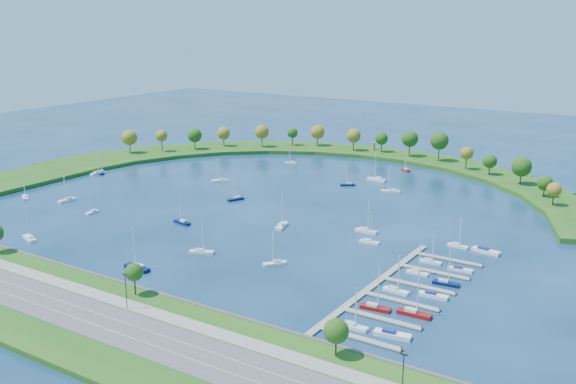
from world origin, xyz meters
The scene contains 38 objects.
ground centered at (0.00, 0.00, 0.00)m, with size 700.00×700.00×0.00m, color #072944.
south_shoreline centered at (0.03, -122.88, 1.00)m, with size 420.00×43.10×11.60m.
breakwater centered at (-46.33, 48.72, 0.99)m, with size 286.74×247.64×2.00m.
breakwater_trees centered at (-13.69, 89.89, 10.84)m, with size 237.93×89.51×16.23m.
harbor_tower centered at (-8.87, 120.78, 4.27)m, with size 2.60×2.60×4.43m.
dock_system centered at (85.30, -61.00, 0.35)m, with size 24.28×82.00×1.60m.
moored_boat_0 centered at (-52.91, -54.60, 0.85)m, with size 2.49×6.62×9.49m.
moored_boat_1 centered at (53.58, -16.40, 0.92)m, with size 8.49×2.45×12.45m.
moored_boat_2 centered at (14.72, 43.14, 0.87)m, with size 6.95×5.71×10.44m.
moored_boat_3 centered at (-104.41, -3.16, 0.89)m, with size 7.43×6.77×11.58m.
moored_boat_4 centered at (-76.29, -48.03, 0.90)m, with size 3.24×8.28×11.86m.
moored_boat_5 centered at (-45.66, -90.03, 0.92)m, with size 8.92×4.99×12.64m.
moored_boat_6 centered at (-41.79, 16.16, 0.91)m, with size 7.51×7.44×12.14m.
moored_boat_7 centered at (23.53, -28.45, 0.96)m, with size 5.03×9.66×13.67m.
moored_boat_8 centered at (16.18, -67.44, 0.92)m, with size 8.60×5.82×12.37m.
moored_boat_9 centered at (-12.03, -45.38, 0.90)m, with size 8.31×3.62×11.82m.
moored_boat_10 centered at (-95.89, -55.08, 0.89)m, with size 7.84×5.88×11.49m.
moored_boat_11 centered at (37.31, 42.44, 0.93)m, with size 8.96×5.93×12.86m.
moored_boat_12 centered at (59.94, -26.93, 0.87)m, with size 7.45×3.02×10.65m.
moored_boat_13 centered at (8.52, -90.01, 0.98)m, with size 9.81×3.37×14.18m.
moored_boat_14 centered at (22.28, 59.45, 0.98)m, with size 9.83×3.27×14.25m.
moored_boat_15 centered at (-15.01, -6.57, 0.89)m, with size 4.92×7.91×11.28m.
moored_boat_16 centered at (25.73, 87.62, 0.86)m, with size 6.48×5.81×10.02m.
moored_boat_17 centered at (-34.79, 70.08, 0.85)m, with size 6.87×4.39×9.82m.
moored_boat_18 centered at (-105.01, -5.28, 0.90)m, with size 3.08×8.20×11.78m.
moored_boat_19 centered at (43.41, -62.72, 0.89)m, with size 6.61×7.33×11.37m.
docked_boat_0 centered at (85.52, -89.41, 0.90)m, with size 8.01×2.39×11.71m.
docked_boat_1 centered at (95.96, -88.23, 0.71)m, with size 9.79×4.03×1.94m.
docked_boat_2 centered at (85.51, -76.06, 0.92)m, with size 8.75×3.32×12.55m.
docked_boat_3 centered at (96.00, -73.79, 0.96)m, with size 9.47×2.96×13.79m.
docked_boat_4 centered at (85.52, -62.01, 0.90)m, with size 8.04×2.60×11.68m.
docked_boat_5 centered at (95.97, -59.37, 0.64)m, with size 8.72×2.98×1.75m.
docked_boat_6 centered at (85.54, -45.38, 0.86)m, with size 7.11×2.15×10.39m.
docked_boat_7 centered at (96.02, -48.72, 0.90)m, with size 8.24×3.02×11.85m.
docked_boat_8 centered at (85.54, -34.00, 0.87)m, with size 7.33×2.64×10.55m.
docked_boat_9 centered at (95.99, -35.32, 0.58)m, with size 7.92×2.88×1.58m.
docked_boat_10 centered at (87.94, -13.94, 0.87)m, with size 7.34×2.26×10.70m.
docked_boat_11 centered at (97.86, -14.17, 0.73)m, with size 10.05×4.13×1.99m.
Camera 1 is at (155.21, -229.46, 78.08)m, focal length 40.94 mm.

